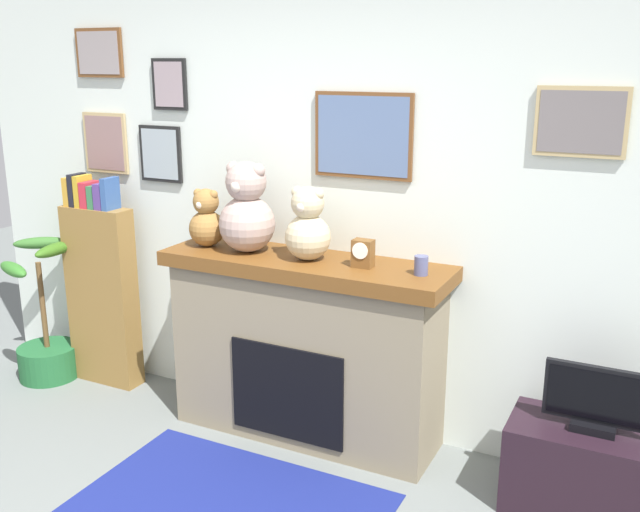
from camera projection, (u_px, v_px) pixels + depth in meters
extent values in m
cube|color=silver|center=(336.00, 207.00, 4.07)|extent=(5.20, 0.12, 2.60)
cube|color=brown|center=(363.00, 136.00, 3.81)|extent=(0.56, 0.02, 0.46)
cube|color=slate|center=(362.00, 136.00, 3.80)|extent=(0.52, 0.00, 0.42)
cube|color=black|center=(161.00, 154.00, 4.45)|extent=(0.31, 0.02, 0.35)
cube|color=#919EA5|center=(160.00, 154.00, 4.44)|extent=(0.27, 0.00, 0.31)
cube|color=brown|center=(99.00, 53.00, 4.47)|extent=(0.37, 0.02, 0.30)
cube|color=gray|center=(98.00, 53.00, 4.46)|extent=(0.33, 0.00, 0.26)
cube|color=black|center=(170.00, 84.00, 4.29)|extent=(0.25, 0.02, 0.30)
cube|color=gray|center=(168.00, 84.00, 4.28)|extent=(0.21, 0.00, 0.26)
cube|color=tan|center=(581.00, 122.00, 3.31)|extent=(0.42, 0.02, 0.33)
cube|color=slate|center=(581.00, 122.00, 3.30)|extent=(0.38, 0.00, 0.29)
cube|color=tan|center=(106.00, 143.00, 4.63)|extent=(0.34, 0.02, 0.39)
cube|color=#876663|center=(105.00, 143.00, 4.62)|extent=(0.30, 0.00, 0.35)
cube|color=#7D7058|center=(306.00, 354.00, 4.06)|extent=(1.52, 0.45, 0.98)
cube|color=brown|center=(305.00, 265.00, 3.92)|extent=(1.64, 0.51, 0.08)
cube|color=black|center=(287.00, 393.00, 3.90)|extent=(0.68, 0.02, 0.54)
cube|color=olive|center=(102.00, 296.00, 4.71)|extent=(0.49, 0.16, 1.20)
cube|color=gold|center=(72.00, 191.00, 4.61)|extent=(0.04, 0.13, 0.19)
cube|color=black|center=(78.00, 190.00, 4.58)|extent=(0.04, 0.13, 0.21)
cube|color=gold|center=(83.00, 191.00, 4.57)|extent=(0.04, 0.13, 0.20)
cube|color=#BC2737|center=(90.00, 194.00, 4.55)|extent=(0.06, 0.13, 0.17)
cube|color=#326D43|center=(97.00, 197.00, 4.52)|extent=(0.05, 0.13, 0.15)
cube|color=#50357B|center=(104.00, 196.00, 4.50)|extent=(0.06, 0.13, 0.16)
cube|color=#30528D|center=(110.00, 194.00, 4.47)|extent=(0.04, 0.13, 0.20)
cylinder|color=#1E592D|center=(49.00, 361.00, 4.89)|extent=(0.40, 0.40, 0.22)
cylinder|color=brown|center=(43.00, 305.00, 4.79)|extent=(0.04, 0.04, 0.60)
ellipsoid|color=#336019|center=(56.00, 249.00, 4.62)|extent=(0.12, 0.37, 0.08)
ellipsoid|color=#326227|center=(41.00, 243.00, 4.88)|extent=(0.34, 0.31, 0.08)
ellipsoid|color=#327027|center=(13.00, 269.00, 4.60)|extent=(0.37, 0.22, 0.08)
cube|color=black|center=(588.00, 471.00, 3.40)|extent=(0.76, 0.40, 0.44)
cube|color=black|center=(593.00, 426.00, 3.34)|extent=(0.20, 0.14, 0.04)
cube|color=black|center=(597.00, 395.00, 3.29)|extent=(0.47, 0.03, 0.28)
cube|color=black|center=(597.00, 396.00, 3.28)|extent=(0.43, 0.00, 0.24)
cylinder|color=#4C517A|center=(421.00, 265.00, 3.59)|extent=(0.07, 0.07, 0.10)
cube|color=brown|center=(363.00, 253.00, 3.72)|extent=(0.11, 0.08, 0.15)
cylinder|color=white|center=(360.00, 251.00, 3.68)|extent=(0.09, 0.01, 0.09)
sphere|color=olive|center=(207.00, 228.00, 4.14)|extent=(0.21, 0.21, 0.21)
sphere|color=olive|center=(206.00, 202.00, 4.10)|extent=(0.15, 0.15, 0.15)
sphere|color=olive|center=(198.00, 193.00, 4.11)|extent=(0.05, 0.05, 0.05)
sphere|color=olive|center=(213.00, 195.00, 4.06)|extent=(0.05, 0.05, 0.05)
sphere|color=beige|center=(200.00, 205.00, 4.05)|extent=(0.05, 0.05, 0.05)
sphere|color=#A78D84|center=(247.00, 224.00, 4.00)|extent=(0.32, 0.32, 0.32)
sphere|color=#A78D84|center=(246.00, 182.00, 3.94)|extent=(0.23, 0.23, 0.23)
sphere|color=#A78D84|center=(233.00, 169.00, 3.96)|extent=(0.08, 0.08, 0.08)
sphere|color=#A78D84|center=(258.00, 170.00, 3.89)|extent=(0.08, 0.08, 0.08)
sphere|color=beige|center=(237.00, 186.00, 3.87)|extent=(0.07, 0.07, 0.07)
sphere|color=#C2B28A|center=(308.00, 237.00, 3.85)|extent=(0.25, 0.25, 0.25)
sphere|color=#C2B28A|center=(308.00, 203.00, 3.80)|extent=(0.18, 0.18, 0.18)
sphere|color=#C2B28A|center=(297.00, 192.00, 3.81)|extent=(0.06, 0.06, 0.06)
sphere|color=#C2B28A|center=(318.00, 194.00, 3.76)|extent=(0.06, 0.06, 0.06)
sphere|color=beige|center=(301.00, 207.00, 3.74)|extent=(0.05, 0.05, 0.05)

